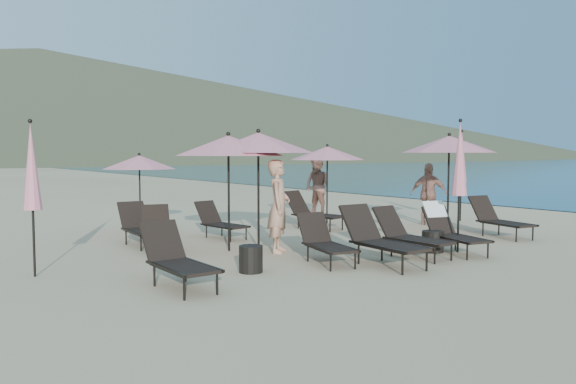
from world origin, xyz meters
TOP-DOWN VIEW (x-y plane):
  - ground at (0.00, 0.00)m, footprint 800.00×800.00m
  - volcanic_headland at (71.37, 302.62)m, footprint 690.00×690.00m
  - lounger_0 at (-5.34, 0.59)m, footprint 0.63×1.64m
  - lounger_1 at (-2.35, 0.70)m, footprint 0.93×1.61m
  - lounger_2 at (-1.64, -0.02)m, footprint 0.79×1.84m
  - lounger_3 at (-0.60, 0.20)m, footprint 0.70×1.66m
  - lounger_4 at (0.42, 0.04)m, footprint 0.97×1.70m
  - lounger_5 at (3.11, 0.68)m, footprint 0.94×1.74m
  - lounger_6 at (-4.32, 4.60)m, footprint 0.68×1.62m
  - lounger_7 at (-4.26, 3.80)m, footprint 1.03×1.67m
  - lounger_8 at (-2.40, 4.52)m, footprint 0.76×1.54m
  - lounger_9 at (0.41, 4.51)m, footprint 1.00×1.80m
  - umbrella_open_0 at (-3.13, 2.84)m, footprint 2.28×2.28m
  - umbrella_open_1 at (-2.50, 2.69)m, footprint 2.34×2.34m
  - umbrella_open_2 at (2.75, 1.92)m, footprint 2.35×2.35m
  - umbrella_open_3 at (-3.63, 6.37)m, footprint 1.88×1.88m
  - umbrella_open_4 at (1.43, 5.10)m, footprint 2.11×2.11m
  - umbrella_closed_0 at (0.55, -0.05)m, footprint 0.32×0.32m
  - umbrella_closed_1 at (5.01, 3.21)m, footprint 0.32×0.32m
  - umbrella_closed_2 at (-6.91, 2.63)m, footprint 0.30×0.30m
  - side_table_0 at (-3.88, 0.82)m, footprint 0.41×0.41m
  - side_table_1 at (0.16, 0.27)m, footprint 0.44×0.44m
  - beachgoer_a at (-2.39, 2.10)m, footprint 0.80×0.81m
  - beachgoer_b at (2.57, 6.93)m, footprint 0.86×1.02m
  - beachgoer_c at (3.55, 3.19)m, footprint 0.92×1.08m

SIDE VIEW (x-z plane):
  - ground at x=0.00m, z-range 0.00..0.00m
  - side_table_1 at x=0.16m, z-range 0.00..0.43m
  - side_table_0 at x=-3.88m, z-range 0.00..0.46m
  - lounger_8 at x=-2.40m, z-range -0.03..0.82m
  - lounger_1 at x=-2.35m, z-range -0.03..0.84m
  - lounger_7 at x=-4.26m, z-range -0.03..0.87m
  - lounger_6 at x=-4.32m, z-range -0.03..0.89m
  - lounger_3 at x=-0.60m, z-range -0.03..0.91m
  - lounger_0 at x=-5.34m, z-range -0.03..0.91m
  - lounger_5 at x=3.11m, z-range -0.03..0.92m
  - lounger_9 at x=0.41m, z-range -0.03..0.95m
  - lounger_4 at x=0.42m, z-range -0.02..0.98m
  - lounger_2 at x=-1.64m, z-range -0.03..1.01m
  - beachgoer_c at x=3.55m, z-range 0.00..1.74m
  - beachgoer_b at x=2.57m, z-range 0.00..1.88m
  - beachgoer_a at x=-2.39m, z-range 0.00..1.88m
  - umbrella_closed_2 at x=-6.91m, z-range 0.50..3.07m
  - umbrella_open_3 at x=-3.63m, z-range 0.78..2.80m
  - umbrella_closed_1 at x=5.01m, z-range 0.53..3.23m
  - umbrella_closed_0 at x=0.55m, z-range 0.53..3.24m
  - umbrella_open_4 at x=1.43m, z-range 0.87..3.15m
  - umbrella_open_0 at x=-3.13m, z-range 0.94..3.39m
  - umbrella_open_1 at x=-2.50m, z-range 0.97..3.49m
  - umbrella_open_2 at x=2.75m, z-range 0.97..3.50m
  - volcanic_headland at x=71.37m, z-range -1.01..53.99m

